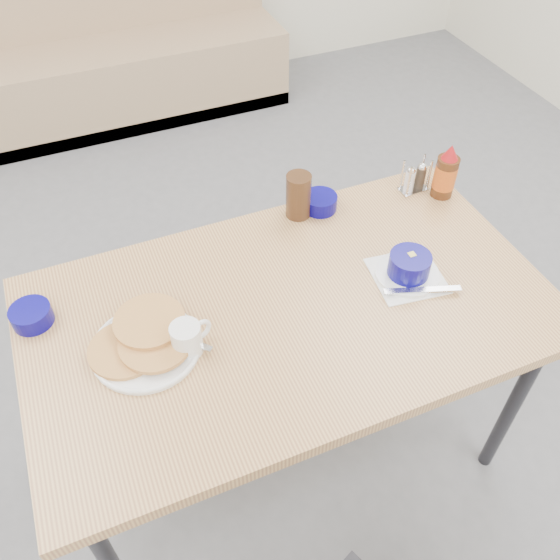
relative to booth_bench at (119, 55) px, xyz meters
name	(u,v)px	position (x,y,z in m)	size (l,w,h in m)	color
ground	(317,509)	(0.00, -2.78, -0.35)	(6.00, 6.00, 0.00)	slate
booth_bench	(119,55)	(0.00, 0.00, 0.00)	(1.90, 0.56, 1.22)	#A28363
dining_table	(290,321)	(0.00, -2.53, 0.35)	(1.40, 0.80, 0.76)	tan
pancake_plate	(145,342)	(-0.39, -2.52, 0.43)	(0.29, 0.28, 0.05)	white
coffee_mug	(188,338)	(-0.29, -2.57, 0.45)	(0.11, 0.08, 0.09)	white
grits_setting	(409,268)	(0.35, -2.56, 0.44)	(0.21, 0.22, 0.08)	white
creamer_bowl	(31,316)	(-0.64, -2.33, 0.43)	(0.11, 0.11, 0.05)	#080468
butter_bowl	(320,202)	(0.25, -2.19, 0.43)	(0.11, 0.11, 0.05)	#080468
amber_tumbler	(298,196)	(0.17, -2.19, 0.48)	(0.08, 0.08, 0.14)	#3C2313
condiment_caddy	(415,180)	(0.57, -2.22, 0.45)	(0.10, 0.06, 0.11)	silver
syrup_bottle	(446,174)	(0.64, -2.28, 0.49)	(0.07, 0.07, 0.18)	#47230F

